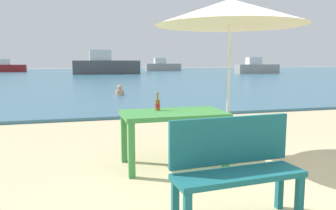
{
  "coord_description": "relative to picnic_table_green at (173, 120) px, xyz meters",
  "views": [
    {
      "loc": [
        -2.09,
        -3.11,
        1.46
      ],
      "look_at": [
        -0.42,
        3.0,
        0.6
      ],
      "focal_mm": 35.35,
      "sensor_mm": 36.0,
      "label": 1
    }
  ],
  "objects": [
    {
      "name": "boat_sailboat",
      "position": [
        9.58,
        37.96,
        0.03
      ],
      "size": [
        4.61,
        1.26,
        1.68
      ],
      "color": "gray",
      "rests_on": "sea_water"
    },
    {
      "name": "boat_barge",
      "position": [
        1.53,
        29.71,
        0.29
      ],
      "size": [
        6.6,
        1.8,
        2.4
      ],
      "color": "#4C4C4C",
      "rests_on": "sea_water"
    },
    {
      "name": "picnic_table_green",
      "position": [
        0.0,
        0.0,
        0.0
      ],
      "size": [
        1.4,
        0.8,
        0.76
      ],
      "color": "#3D8C42",
      "rests_on": "ground_plane"
    },
    {
      "name": "boat_tanker",
      "position": [
        17.07,
        27.12,
        0.04
      ],
      "size": [
        4.64,
        1.26,
        1.69
      ],
      "color": "gray",
      "rests_on": "sea_water"
    },
    {
      "name": "ground_plane",
      "position": [
        0.84,
        -1.19,
        -0.65
      ],
      "size": [
        120.0,
        120.0,
        0.0
      ],
      "primitive_type": "plane",
      "color": "beige"
    },
    {
      "name": "swimmer_person",
      "position": [
        0.35,
        8.87,
        -0.41
      ],
      "size": [
        0.34,
        0.34,
        0.41
      ],
      "color": "tan",
      "rests_on": "sea_water"
    },
    {
      "name": "bench_teal_center",
      "position": [
        0.09,
        -1.69,
        -0.11
      ],
      "size": [
        1.22,
        0.44,
        0.95
      ],
      "color": "#196066",
      "rests_on": "ground_plane"
    },
    {
      "name": "beer_bottle_amber",
      "position": [
        -0.18,
        0.17,
        0.2
      ],
      "size": [
        0.07,
        0.07,
        0.26
      ],
      "color": "brown",
      "rests_on": "picnic_table_green"
    },
    {
      "name": "side_table_wood",
      "position": [
        1.25,
        0.02,
        -0.3
      ],
      "size": [
        0.44,
        0.44,
        0.54
      ],
      "color": "tan",
      "rests_on": "ground_plane"
    },
    {
      "name": "sea_water",
      "position": [
        0.84,
        28.81,
        -0.61
      ],
      "size": [
        120.0,
        50.0,
        0.08
      ],
      "primitive_type": "cube",
      "color": "#386B84",
      "rests_on": "ground_plane"
    },
    {
      "name": "patio_umbrella",
      "position": [
        0.83,
        0.02,
        1.47
      ],
      "size": [
        2.1,
        2.1,
        2.3
      ],
      "color": "silver",
      "rests_on": "ground_plane"
    },
    {
      "name": "boat_fishing_trawler",
      "position": [
        -9.31,
        38.61,
        -0.02
      ],
      "size": [
        4.17,
        1.14,
        1.52
      ],
      "color": "maroon",
      "rests_on": "sea_water"
    }
  ]
}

